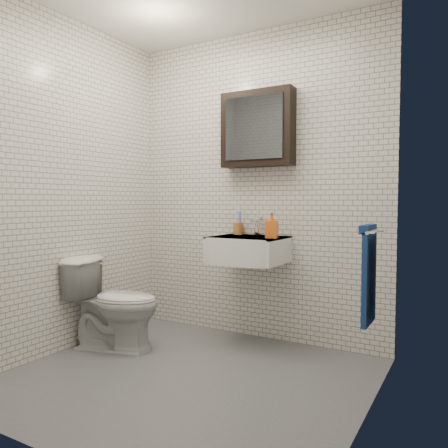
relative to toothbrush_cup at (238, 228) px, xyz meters
name	(u,v)px	position (x,y,z in m)	size (l,w,h in m)	color
ground	(186,377)	(0.13, -0.94, -0.90)	(2.20, 2.00, 0.01)	#52555A
room_shell	(185,146)	(0.13, -0.94, 0.56)	(2.22, 2.02, 2.51)	silver
washbasin	(246,249)	(0.18, -0.21, -0.15)	(0.55, 0.50, 0.20)	white
faucet	(257,227)	(0.18, -0.01, 0.01)	(0.06, 0.20, 0.15)	silver
mirror_cabinet	(257,129)	(0.18, -0.01, 0.80)	(0.60, 0.15, 0.60)	black
towel_rail	(369,270)	(1.17, -0.59, -0.18)	(0.09, 0.30, 0.58)	silver
toothbrush_cup	(238,228)	(0.00, 0.00, 0.00)	(0.09, 0.09, 0.22)	#AC662B
soap_bottle	(272,225)	(0.39, -0.21, 0.04)	(0.09, 0.09, 0.19)	orange
toilet	(114,303)	(-0.67, -0.75, -0.55)	(0.39, 0.69, 0.70)	silver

